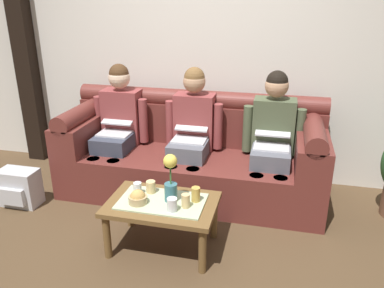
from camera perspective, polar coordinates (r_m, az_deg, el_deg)
name	(u,v)px	position (r m, az deg, el deg)	size (l,w,h in m)	color
ground_plane	(155,263)	(2.97, -5.53, -17.12)	(14.00, 14.00, 0.00)	#4C3823
back_wall_patterned	(205,37)	(3.99, 1.87, 15.64)	(6.00, 0.12, 2.90)	silver
timber_pillar	(23,33)	(4.71, -23.80, 14.79)	(0.20, 0.20, 2.90)	black
couch	(192,156)	(3.75, 0.01, -1.83)	(2.48, 0.88, 0.96)	maroon
person_left	(118,122)	(3.88, -10.88, 3.16)	(0.56, 0.67, 1.22)	#383D4C
person_middle	(192,128)	(3.65, -0.01, 2.36)	(0.56, 0.67, 1.22)	#595B66
person_right	(273,135)	(3.56, 11.87, 1.38)	(0.56, 0.67, 1.22)	#595B66
coffee_table	(162,208)	(2.94, -4.45, -9.48)	(0.82, 0.54, 0.40)	brown
flower_vase	(171,178)	(2.82, -3.19, -5.10)	(0.10, 0.10, 0.37)	#336672
snack_bowl	(138,198)	(2.88, -8.03, -7.94)	(0.14, 0.14, 0.11)	tan
cup_near_left	(186,201)	(2.80, -0.95, -8.41)	(0.06, 0.06, 0.10)	#DBB77A
cup_near_right	(151,187)	(3.01, -6.12, -6.33)	(0.07, 0.07, 0.09)	#DBB77A
cup_far_center	(138,188)	(3.00, -8.07, -6.52)	(0.06, 0.06, 0.09)	silver
cup_far_left	(196,194)	(2.87, 0.56, -7.47)	(0.07, 0.07, 0.11)	gold
cup_far_right	(172,205)	(2.76, -2.96, -8.96)	(0.07, 0.07, 0.10)	silver
backpack_left	(19,188)	(3.92, -24.24, -5.97)	(0.36, 0.25, 0.34)	#B7B7BC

